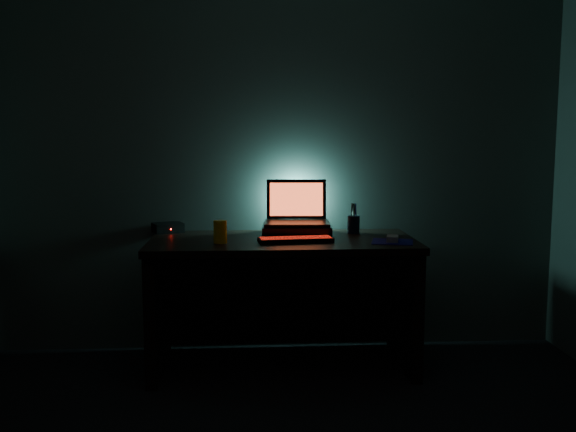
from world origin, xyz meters
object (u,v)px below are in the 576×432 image
Objects in this scene: keyboard at (296,240)px; mouse at (392,239)px; router at (168,228)px; laptop at (297,214)px; juice_glass at (220,232)px; pen_cup at (353,225)px.

mouse is (0.53, -0.04, 0.01)m from keyboard.
keyboard is at bearing -49.74° from router.
laptop reaches higher than router.
mouse is at bearing -40.81° from router.
mouse is 0.82× the size of juice_glass.
pen_cup is 0.83m from juice_glass.
router is (-0.75, 0.39, 0.02)m from keyboard.
laptop reaches higher than juice_glass.
pen_cup is 0.84× the size of juice_glass.
router is at bearing 146.11° from keyboard.
juice_glass reaches higher than pen_cup.
laptop is at bearing -28.84° from router.
pen_cup is 0.50× the size of router.
pen_cup reaches higher than mouse.
juice_glass reaches higher than router.
juice_glass is (-0.94, 0.03, 0.04)m from mouse.
mouse is at bearing -1.66° from juice_glass.
router is (-1.11, 0.11, -0.02)m from pen_cup.
keyboard is at bearing -92.18° from laptop.
router reaches higher than mouse.
keyboard is at bearing -170.02° from mouse.
juice_glass is at bearing 175.99° from keyboard.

